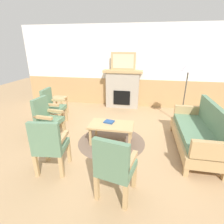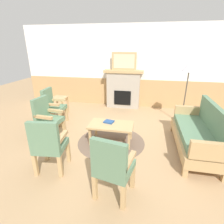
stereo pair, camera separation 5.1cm
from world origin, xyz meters
name	(u,v)px [view 1 (the left image)]	position (x,y,z in m)	size (l,w,h in m)	color
ground_plane	(109,139)	(0.00, 0.00, 0.00)	(14.00, 14.00, 0.00)	tan
wall_back	(124,68)	(0.00, 2.60, 1.31)	(7.20, 0.14, 2.70)	white
fireplace	(123,89)	(0.00, 2.35, 0.65)	(1.30, 0.44, 1.28)	#A39989
framed_picture	(123,61)	(0.00, 2.35, 1.56)	(0.80, 0.04, 0.56)	tan
couch	(198,133)	(1.84, -0.10, 0.40)	(0.70, 1.80, 0.98)	tan
coffee_table	(111,126)	(0.07, -0.10, 0.39)	(0.96, 0.56, 0.44)	tan
round_rug	(111,142)	(0.07, -0.10, 0.00)	(1.50, 1.50, 0.01)	brown
book_on_table	(109,122)	(0.00, -0.01, 0.46)	(0.20, 0.18, 0.03)	navy
armchair_near_fireplace	(52,105)	(-1.69, 0.59, 0.54)	(0.50, 0.50, 0.98)	tan
armchair_by_window_left	(47,117)	(-1.39, -0.20, 0.54)	(0.53, 0.53, 0.98)	tan
armchair_front_left	(49,144)	(-0.75, -1.24, 0.54)	(0.53, 0.53, 0.98)	tan
armchair_front_center	(115,165)	(0.39, -1.58, 0.54)	(0.57, 0.57, 0.98)	tan
side_table	(59,101)	(-1.84, 1.26, 0.43)	(0.44, 0.44, 0.55)	tan
floor_lamp_by_couch	(188,71)	(1.79, 1.25, 1.45)	(0.36, 0.36, 1.68)	#332D28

